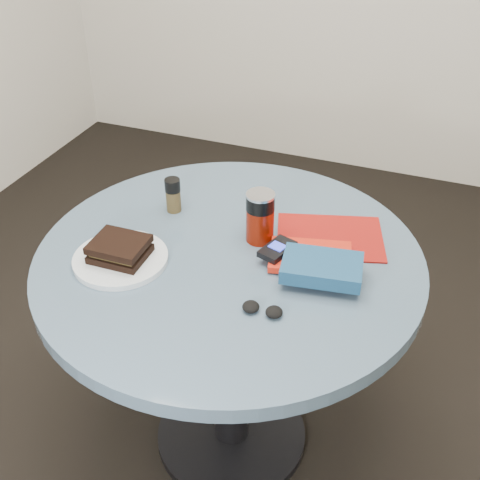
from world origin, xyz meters
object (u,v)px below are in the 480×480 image
(plate, at_px, (121,259))
(magazine, at_px, (330,237))
(pepper_grinder, at_px, (173,195))
(novel, at_px, (322,268))
(soda_can, at_px, (260,217))
(headphones, at_px, (262,309))
(table, at_px, (230,301))
(red_book, at_px, (310,257))
(mp3_player, at_px, (277,249))
(sandwich, at_px, (120,249))

(plate, distance_m, magazine, 0.55)
(pepper_grinder, xyz_separation_m, novel, (0.47, -0.16, -0.01))
(soda_can, bearing_deg, headphones, -69.50)
(table, distance_m, plate, 0.32)
(pepper_grinder, relative_size, headphones, 1.05)
(novel, bearing_deg, pepper_grinder, 152.63)
(headphones, bearing_deg, table, 129.92)
(red_book, bearing_deg, mp3_player, -179.48)
(plate, height_order, sandwich, sandwich)
(sandwich, xyz_separation_m, red_book, (0.45, 0.17, -0.03))
(red_book, bearing_deg, novel, -69.96)
(sandwich, relative_size, pepper_grinder, 1.36)
(mp3_player, bearing_deg, soda_can, 136.74)
(pepper_grinder, relative_size, red_book, 0.49)
(plate, relative_size, red_book, 1.17)
(novel, xyz_separation_m, headphones, (-0.09, -0.16, -0.03))
(plate, bearing_deg, soda_can, 36.13)
(table, xyz_separation_m, sandwich, (-0.24, -0.13, 0.20))
(table, distance_m, mp3_player, 0.23)
(pepper_grinder, relative_size, novel, 0.53)
(novel, bearing_deg, plate, -176.60)
(sandwich, bearing_deg, headphones, -8.01)
(sandwich, distance_m, soda_can, 0.37)
(sandwich, xyz_separation_m, novel, (0.49, 0.10, 0.00))
(red_book, bearing_deg, soda_can, 149.80)
(magazine, bearing_deg, headphones, -118.10)
(mp3_player, bearing_deg, sandwich, -157.54)
(plate, relative_size, sandwich, 1.76)
(sandwich, bearing_deg, pepper_grinder, 85.85)
(plate, distance_m, headphones, 0.40)
(soda_can, bearing_deg, magazine, 22.77)
(soda_can, bearing_deg, table, -120.70)
(pepper_grinder, xyz_separation_m, magazine, (0.45, 0.02, -0.05))
(soda_can, distance_m, magazine, 0.20)
(mp3_player, distance_m, headphones, 0.21)
(sandwich, distance_m, headphones, 0.40)
(novel, bearing_deg, table, 165.84)
(table, distance_m, headphones, 0.30)
(sandwich, distance_m, novel, 0.50)
(soda_can, bearing_deg, pepper_grinder, 169.92)
(plate, distance_m, red_book, 0.48)
(magazine, height_order, headphones, headphones)
(plate, height_order, magazine, plate)
(pepper_grinder, height_order, red_book, pepper_grinder)
(plate, relative_size, headphones, 2.50)
(table, relative_size, headphones, 10.44)
(table, height_order, plate, plate)
(red_book, distance_m, mp3_player, 0.09)
(plate, relative_size, magazine, 0.86)
(soda_can, height_order, red_book, soda_can)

